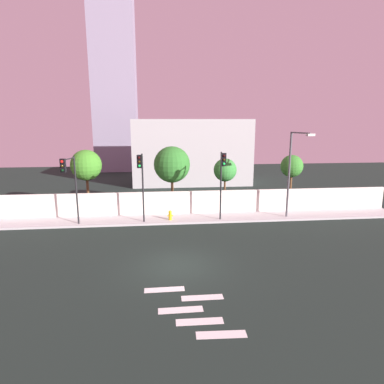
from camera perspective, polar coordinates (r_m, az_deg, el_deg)
name	(u,v)px	position (r m, az deg, el deg)	size (l,w,h in m)	color
ground_plane	(178,266)	(17.63, -2.51, -12.66)	(80.00, 80.00, 0.00)	black
sidewalk	(171,219)	(25.27, -3.64, -4.69)	(36.00, 2.40, 0.15)	#B3B3B3
perimeter_wall	(170,203)	(26.26, -3.78, -1.84)	(36.00, 0.18, 1.80)	silver
crosswalk_marking	(192,309)	(14.04, 0.07, -19.61)	(3.74, 3.89, 0.01)	silver
traffic_light_left	(69,177)	(23.79, -20.43, 2.48)	(0.60, 1.75, 4.86)	black
traffic_light_center	(222,172)	(23.79, 5.26, 3.45)	(0.34, 1.12, 5.06)	black
traffic_light_right	(141,174)	(23.39, -8.78, 3.09)	(0.38, 1.10, 5.00)	black
street_lamp_curbside	(292,167)	(25.63, 16.93, 4.13)	(0.91, 2.29, 6.48)	#4C4C51
fire_hydrant	(170,215)	(24.74, -3.79, -3.94)	(0.44, 0.26, 0.73)	gold
roadside_tree_leftmost	(86,165)	(27.61, -17.83, 4.40)	(2.44, 2.44, 5.18)	brown
roadside_tree_midleft	(172,165)	(27.04, -3.48, 4.74)	(2.96, 2.96, 5.40)	brown
roadside_tree_midright	(225,170)	(27.65, 5.74, 3.77)	(1.92, 1.92, 4.36)	brown
roadside_tree_rightmost	(292,167)	(29.33, 16.86, 4.23)	(1.89, 1.89, 4.60)	brown
low_building_distant	(191,152)	(39.83, -0.12, 7.00)	(13.74, 6.00, 7.60)	#ABABAB
tower_on_skyline	(114,80)	(52.15, -13.29, 18.31)	(6.24, 5.00, 26.49)	gray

